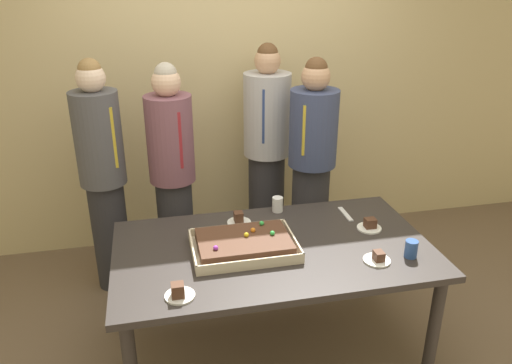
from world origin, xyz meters
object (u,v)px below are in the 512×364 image
plated_slice_far_left (179,293)px  plated_slice_near_left (370,226)px  sheet_cake (244,244)px  plated_slice_near_right (378,258)px  person_serving_front (173,173)px  party_table (273,258)px  person_green_shirt_behind (267,150)px  person_far_right_suit (312,167)px  drink_cup_nearest (411,249)px  cake_server_utensil (345,214)px  person_striped_tie_right (103,176)px  plated_slice_far_right (239,220)px  drink_cup_middle (278,204)px

plated_slice_far_left → plated_slice_near_left: bearing=20.5°
sheet_cake → plated_slice_near_left: (0.80, 0.08, -0.02)m
plated_slice_near_right → person_serving_front: person_serving_front is taller
person_serving_front → party_table: bearing=8.8°
person_serving_front → person_green_shirt_behind: (0.76, 0.27, 0.03)m
plated_slice_near_left → person_far_right_suit: (-0.12, 0.77, 0.11)m
drink_cup_nearest → cake_server_utensil: 0.59m
cake_server_utensil → person_striped_tie_right: (-1.54, 0.64, 0.15)m
plated_slice_far_left → person_serving_front: 1.31m
sheet_cake → plated_slice_near_left: sheet_cake is taller
person_serving_front → plated_slice_far_left: bearing=-22.2°
party_table → person_green_shirt_behind: size_ratio=1.06×
person_serving_front → cake_server_utensil: bearing=39.3°
plated_slice_near_left → person_serving_front: (-1.14, 0.86, 0.11)m
party_table → person_striped_tie_right: bearing=136.4°
sheet_cake → person_striped_tie_right: (-0.81, 0.93, 0.12)m
party_table → plated_slice_near_right: bearing=-27.8°
drink_cup_nearest → cake_server_utensil: size_ratio=0.50×
plated_slice_near_right → drink_cup_nearest: (0.20, 0.00, 0.03)m
plated_slice_far_left → cake_server_utensil: (1.13, 0.66, -0.02)m
plated_slice_far_right → drink_cup_middle: 0.30m
person_striped_tie_right → drink_cup_nearest: bearing=13.8°
sheet_cake → drink_cup_nearest: size_ratio=5.88×
sheet_cake → plated_slice_far_left: size_ratio=3.92×
plated_slice_near_right → person_striped_tie_right: (-1.50, 1.21, 0.14)m
drink_cup_nearest → person_striped_tie_right: size_ratio=0.06×
plated_slice_near_left → plated_slice_far_left: 1.28m
drink_cup_nearest → person_striped_tie_right: person_striped_tie_right is taller
plated_slice_near_right → cake_server_utensil: size_ratio=0.75×
plated_slice_near_right → person_serving_front: size_ratio=0.09×
plated_slice_near_right → cake_server_utensil: plated_slice_near_right is taller
sheet_cake → person_far_right_suit: 1.09m
cake_server_utensil → person_serving_front: size_ratio=0.12×
plated_slice_near_left → plated_slice_far_right: (-0.77, 0.25, 0.00)m
party_table → person_green_shirt_behind: person_green_shirt_behind is taller
plated_slice_near_left → drink_cup_middle: bearing=144.0°
plated_slice_far_left → person_far_right_suit: size_ratio=0.09×
drink_cup_nearest → sheet_cake: bearing=163.2°
plated_slice_near_left → person_striped_tie_right: (-1.61, 0.85, 0.13)m
party_table → plated_slice_near_right: size_ratio=12.10×
cake_server_utensil → drink_cup_nearest: bearing=-74.6°
plated_slice_near_left → drink_cup_nearest: drink_cup_nearest is taller
person_serving_front → person_far_right_suit: 1.02m
plated_slice_near_right → drink_cup_middle: bearing=117.9°
person_striped_tie_right → person_serving_front: bearing=50.1°
person_green_shirt_behind → drink_cup_nearest: bearing=36.7°
plated_slice_far_left → person_far_right_suit: 1.63m
plated_slice_far_left → plated_slice_far_right: (0.43, 0.70, -0.00)m
plated_slice_far_left → drink_cup_nearest: size_ratio=1.50×
cake_server_utensil → person_serving_front: bearing=148.8°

